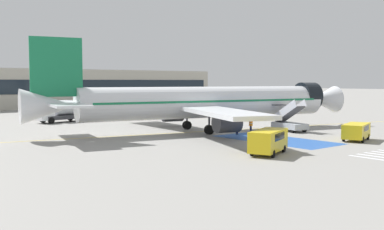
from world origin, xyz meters
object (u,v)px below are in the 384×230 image
at_px(fuel_tanker, 69,111).
at_px(service_van_0, 268,140).
at_px(ground_crew_0, 237,126).
at_px(traffic_cone_0, 264,135).
at_px(terminal_building, 64,88).
at_px(airliner, 204,102).
at_px(ground_crew_1, 251,125).
at_px(service_van_1, 356,130).
at_px(boarding_stairs_forward, 289,123).

height_order(fuel_tanker, service_van_0, fuel_tanker).
bearing_deg(ground_crew_0, traffic_cone_0, -72.70).
bearing_deg(terminal_building, service_van_0, -101.39).
relative_size(airliner, fuel_tanker, 4.01).
bearing_deg(ground_crew_0, ground_crew_1, 26.27).
height_order(service_van_1, ground_crew_0, service_van_1).
height_order(service_van_1, terminal_building, terminal_building).
xyz_separation_m(fuel_tanker, terminal_building, (16.24, 39.43, 2.85)).
height_order(boarding_stairs_forward, fuel_tanker, boarding_stairs_forward).
bearing_deg(ground_crew_1, traffic_cone_0, -29.32).
bearing_deg(fuel_tanker, boarding_stairs_forward, -161.06).
bearing_deg(service_van_0, fuel_tanker, 156.89).
distance_m(service_van_1, traffic_cone_0, 9.72).
height_order(airliner, ground_crew_1, airliner).
distance_m(boarding_stairs_forward, traffic_cone_0, 8.14).
distance_m(airliner, traffic_cone_0, 9.76).
bearing_deg(service_van_0, traffic_cone_0, 110.43).
bearing_deg(airliner, terminal_building, -174.84).
bearing_deg(service_van_1, service_van_0, -109.21).
distance_m(ground_crew_0, terminal_building, 68.52).
bearing_deg(terminal_building, boarding_stairs_forward, -90.37).
distance_m(fuel_tanker, traffic_cone_0, 33.72).
height_order(airliner, boarding_stairs_forward, airliner).
relative_size(airliner, service_van_1, 8.46).
xyz_separation_m(ground_crew_1, traffic_cone_0, (-2.83, -4.59, -0.65)).
bearing_deg(service_van_0, terminal_building, 145.25).
xyz_separation_m(fuel_tanker, service_van_1, (14.10, -40.31, -0.60)).
bearing_deg(fuel_tanker, ground_crew_1, -167.46).
xyz_separation_m(service_van_1, ground_crew_0, (-5.95, 11.80, -0.14)).
distance_m(airliner, ground_crew_1, 6.38).
bearing_deg(service_van_1, airliner, -177.28).
distance_m(service_van_0, service_van_1, 13.93).
height_order(airliner, fuel_tanker, airliner).
xyz_separation_m(ground_crew_1, terminal_building, (5.31, 67.54, 3.58)).
xyz_separation_m(fuel_tanker, ground_crew_1, (10.93, -28.11, -0.73)).
distance_m(service_van_0, ground_crew_1, 16.26).
relative_size(boarding_stairs_forward, service_van_1, 1.10).
bearing_deg(ground_crew_1, service_van_1, 16.91).
bearing_deg(airliner, service_van_1, 35.08).
xyz_separation_m(airliner, fuel_tanker, (-7.36, 23.55, -1.93)).
bearing_deg(fuel_tanker, airliner, -171.34).
relative_size(airliner, traffic_cone_0, 68.76).
distance_m(service_van_1, terminal_building, 79.84).
relative_size(boarding_stairs_forward, service_van_0, 1.01).
height_order(service_van_0, traffic_cone_0, service_van_0).
bearing_deg(ground_crew_0, boarding_stairs_forward, 6.04).
height_order(boarding_stairs_forward, ground_crew_0, boarding_stairs_forward).
xyz_separation_m(airliner, traffic_cone_0, (0.73, -9.16, -3.31)).
height_order(traffic_cone_0, terminal_building, terminal_building).
relative_size(service_van_1, traffic_cone_0, 8.13).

